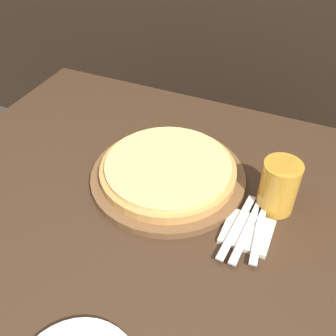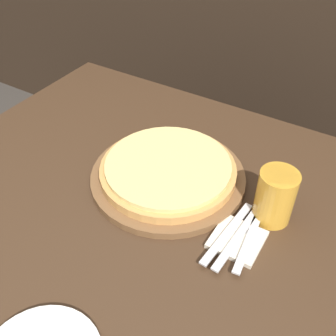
{
  "view_description": "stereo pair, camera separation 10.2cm",
  "coord_description": "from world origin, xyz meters",
  "px_view_note": "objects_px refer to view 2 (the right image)",
  "views": [
    {
      "loc": [
        0.34,
        -0.58,
        1.47
      ],
      "look_at": [
        0.03,
        0.12,
        0.8
      ],
      "focal_mm": 42.0,
      "sensor_mm": 36.0,
      "label": 1
    },
    {
      "loc": [
        0.43,
        -0.54,
        1.47
      ],
      "look_at": [
        0.03,
        0.12,
        0.8
      ],
      "focal_mm": 42.0,
      "sensor_mm": 36.0,
      "label": 2
    }
  ],
  "objects_px": {
    "pizza_on_board": "(168,172)",
    "fork": "(227,233)",
    "dinner_knife": "(238,237)",
    "spoon": "(248,242)",
    "beer_glass": "(276,195)"
  },
  "relations": [
    {
      "from": "pizza_on_board",
      "to": "beer_glass",
      "type": "bearing_deg",
      "value": 3.13
    },
    {
      "from": "pizza_on_board",
      "to": "spoon",
      "type": "xyz_separation_m",
      "value": [
        0.27,
        -0.1,
        -0.01
      ]
    },
    {
      "from": "beer_glass",
      "to": "spoon",
      "type": "xyz_separation_m",
      "value": [
        -0.01,
        -0.11,
        -0.06
      ]
    },
    {
      "from": "fork",
      "to": "pizza_on_board",
      "type": "bearing_deg",
      "value": 156.07
    },
    {
      "from": "beer_glass",
      "to": "pizza_on_board",
      "type": "bearing_deg",
      "value": -176.87
    },
    {
      "from": "fork",
      "to": "spoon",
      "type": "distance_m",
      "value": 0.05
    },
    {
      "from": "pizza_on_board",
      "to": "dinner_knife",
      "type": "xyz_separation_m",
      "value": [
        0.24,
        -0.1,
        -0.01
      ]
    },
    {
      "from": "beer_glass",
      "to": "dinner_knife",
      "type": "distance_m",
      "value": 0.13
    },
    {
      "from": "pizza_on_board",
      "to": "fork",
      "type": "distance_m",
      "value": 0.24
    },
    {
      "from": "pizza_on_board",
      "to": "beer_glass",
      "type": "relative_size",
      "value": 3.01
    },
    {
      "from": "beer_glass",
      "to": "spoon",
      "type": "relative_size",
      "value": 0.74
    },
    {
      "from": "dinner_knife",
      "to": "spoon",
      "type": "distance_m",
      "value": 0.03
    },
    {
      "from": "fork",
      "to": "dinner_knife",
      "type": "xyz_separation_m",
      "value": [
        0.02,
        0.0,
        0.0
      ]
    },
    {
      "from": "fork",
      "to": "dinner_knife",
      "type": "relative_size",
      "value": 1.0
    },
    {
      "from": "fork",
      "to": "spoon",
      "type": "height_order",
      "value": "same"
    }
  ]
}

